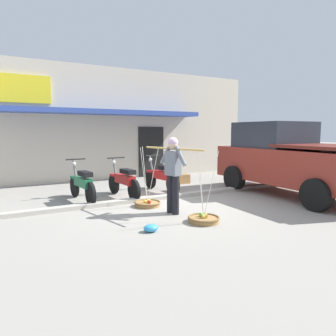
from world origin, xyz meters
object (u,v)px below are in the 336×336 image
Objects in this scene: motorcycle_third_in_row at (162,177)px; motorcycle_nearest_shop at (82,184)px; motorcycle_second_in_row at (124,181)px; plastic_litter_bag at (151,228)px; fruit_vendor at (173,170)px; parked_truck at (291,159)px; wooden_crate at (182,179)px; fruit_basket_left_side at (148,203)px; fruit_basket_right_side at (204,219)px.

motorcycle_nearest_shop is at bearing -177.18° from motorcycle_third_in_row.
motorcycle_second_in_row reaches higher than plastic_litter_bag.
fruit_vendor reaches higher than motorcycle_second_in_row.
motorcycle_second_in_row is at bearing -170.55° from motorcycle_third_in_row.
fruit_vendor is at bearing -57.19° from motorcycle_nearest_shop.
parked_truck is at bearing -24.69° from motorcycle_second_in_row.
parked_truck is 17.01× the size of plastic_litter_bag.
plastic_litter_bag is at bearing -127.84° from wooden_crate.
motorcycle_second_in_row is at bearing 95.60° from fruit_basket_left_side.
plastic_litter_bag is 5.40m from wooden_crate.
motorcycle_nearest_shop is (-1.45, 2.24, -0.53)m from fruit_vendor.
fruit_vendor is 0.98× the size of motorcycle_second_in_row.
fruit_basket_left_side is at bearing -135.70° from wooden_crate.
fruit_basket_right_side is 0.30× the size of parked_truck.
motorcycle_nearest_shop is at bearing 122.81° from fruit_vendor.
motorcycle_nearest_shop is 1.00× the size of motorcycle_second_in_row.
motorcycle_nearest_shop is 5.85m from parked_truck.
fruit_basket_right_side is 3.36m from motorcycle_third_in_row.
fruit_basket_right_side is 0.80× the size of motorcycle_second_in_row.
fruit_vendor reaches higher than plastic_litter_bag.
plastic_litter_bag is at bearing -120.88° from motorcycle_third_in_row.
wooden_crate is at bearing 63.47° from fruit_basket_right_side.
fruit_vendor reaches higher than motorcycle_third_in_row.
fruit_basket_left_side is at bearing 103.08° from fruit_basket_right_side.
motorcycle_second_in_row is 0.38× the size of parked_truck.
motorcycle_third_in_row is (1.30, 0.22, 0.00)m from motorcycle_second_in_row.
motorcycle_nearest_shop is 3.21m from plastic_litter_bag.
fruit_basket_right_side is at bearing -116.53° from wooden_crate.
wooden_crate is at bearing 44.30° from fruit_basket_left_side.
fruit_vendor is 0.98× the size of motorcycle_third_in_row.
plastic_litter_bag is (-4.98, -1.07, -0.96)m from parked_truck.
fruit_basket_left_side is at bearing 66.48° from plastic_litter_bag.
fruit_basket_left_side is (-0.21, 0.89, -0.91)m from fruit_vendor.
parked_truck is 5.18m from plastic_litter_bag.
motorcycle_nearest_shop and motorcycle_third_in_row have the same top height.
parked_truck is at bearing 15.48° from fruit_basket_right_side.
wooden_crate is (2.12, 4.24, 0.08)m from fruit_basket_right_side.
fruit_basket_left_side is 1.93m from motorcycle_third_in_row.
motorcycle_second_in_row and motorcycle_third_in_row have the same top height.
fruit_vendor is at bearing -76.97° from fruit_basket_left_side.
plastic_litter_bag is (-0.99, -0.91, -0.91)m from fruit_vendor.
motorcycle_third_in_row is 6.49× the size of plastic_litter_bag.
fruit_basket_right_side is at bearing -164.52° from parked_truck.
fruit_basket_right_side is (0.41, -1.77, 0.00)m from fruit_basket_left_side.
fruit_vendor is at bearing -124.71° from wooden_crate.
fruit_basket_right_side is (0.21, -0.89, -0.90)m from fruit_vendor.
fruit_vendor is 1.62m from plastic_litter_bag.
plastic_litter_bag is at bearing -81.66° from motorcycle_nearest_shop.
motorcycle_second_in_row reaches higher than wooden_crate.
fruit_basket_right_side is 0.80× the size of motorcycle_third_in_row.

